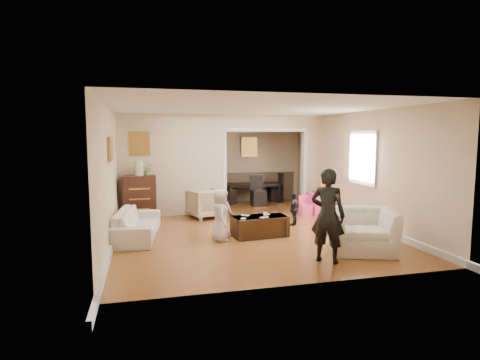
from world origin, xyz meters
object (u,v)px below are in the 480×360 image
object	(u,v)px
coffee_table	(260,226)
play_table	(320,203)
child_toddler	(294,209)
armchair_front	(361,230)
armchair_back	(205,203)
child_kneel_a	(220,215)
coffee_cup	(265,214)
sofa	(137,224)
adult_person	(328,215)
child_kneel_b	(223,212)
dining_table	(252,193)
cyan_cup	(318,192)
dresser	(140,198)
table_lamp	(139,168)

from	to	relation	value
coffee_table	play_table	size ratio (longest dim) A/B	1.94
play_table	child_toddler	distance (m)	1.65
armchair_front	armchair_back	bearing A→B (deg)	141.42
child_kneel_a	child_toddler	size ratio (longest dim) A/B	1.36
armchair_back	coffee_cup	xyz separation A→B (m)	(0.89, -2.17, 0.09)
sofa	adult_person	xyz separation A→B (m)	(3.01, -2.34, 0.49)
armchair_back	child_kneel_b	bearing A→B (deg)	74.74
coffee_cup	dining_table	world-z (taller)	dining_table
armchair_front	cyan_cup	world-z (taller)	armchair_front
dresser	cyan_cup	xyz separation A→B (m)	(4.52, -0.42, 0.05)
sofa	table_lamp	size ratio (longest dim) A/B	5.34
sofa	coffee_table	size ratio (longest dim) A/B	1.74
armchair_front	adult_person	xyz separation A→B (m)	(-0.86, -0.41, 0.40)
armchair_back	dining_table	world-z (taller)	armchair_back
dining_table	child_kneel_b	xyz separation A→B (m)	(-1.67, -3.70, 0.17)
sofa	dining_table	size ratio (longest dim) A/B	1.14
adult_person	child_toddler	world-z (taller)	adult_person
child_kneel_b	armchair_front	bearing A→B (deg)	-155.17
armchair_back	child_toddler	size ratio (longest dim) A/B	1.07
coffee_table	adult_person	xyz separation A→B (m)	(0.58, -1.84, 0.56)
dining_table	adult_person	size ratio (longest dim) A/B	1.09
adult_person	cyan_cup	bearing A→B (deg)	-69.66
table_lamp	adult_person	size ratio (longest dim) A/B	0.23
dresser	play_table	world-z (taller)	dresser
dresser	armchair_front	bearing A→B (deg)	-43.93
table_lamp	coffee_table	world-z (taller)	table_lamp
coffee_table	child_kneel_a	world-z (taller)	child_kneel_a
sofa	dining_table	xyz separation A→B (m)	(3.40, 3.50, 0.02)
coffee_table	play_table	bearing A→B (deg)	40.14
child_toddler	adult_person	bearing A→B (deg)	33.54
sofa	armchair_back	xyz separation A→B (m)	(1.64, 1.62, 0.08)
dresser	table_lamp	size ratio (longest dim) A/B	3.01
sofa	play_table	size ratio (longest dim) A/B	3.38
sofa	coffee_table	world-z (taller)	sofa
armchair_back	table_lamp	bearing A→B (deg)	-23.03
sofa	table_lamp	bearing A→B (deg)	5.98
armchair_front	child_kneel_a	size ratio (longest dim) A/B	1.13
coffee_table	dresser	bearing A→B (deg)	136.57
coffee_cup	child_toddler	bearing A→B (deg)	40.10
cyan_cup	coffee_cup	bearing A→B (deg)	-137.19
adult_person	child_toddler	xyz separation A→B (m)	(0.47, 2.59, -0.40)
armchair_back	coffee_cup	world-z (taller)	armchair_back
adult_person	child_toddler	bearing A→B (deg)	-56.97
play_table	adult_person	bearing A→B (deg)	-113.92
play_table	child_kneel_a	size ratio (longest dim) A/B	0.56
sofa	dining_table	world-z (taller)	dining_table
cyan_cup	child_kneel_a	bearing A→B (deg)	-146.37
dresser	table_lamp	world-z (taller)	table_lamp
armchair_back	dresser	distance (m)	1.61
dresser	cyan_cup	distance (m)	4.54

